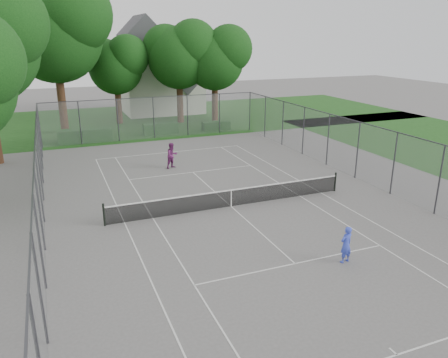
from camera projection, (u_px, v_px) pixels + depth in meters
name	position (u px, v px, depth m)	size (l,w,h in m)	color
ground	(231.00, 207.00, 22.58)	(120.00, 120.00, 0.00)	#5F5C5A
grass_far	(135.00, 120.00, 45.48)	(60.00, 20.00, 0.00)	#184413
court_markings	(231.00, 206.00, 22.58)	(11.03, 23.83, 0.01)	silver
tennis_net	(231.00, 197.00, 22.42)	(12.87, 0.10, 1.10)	black
perimeter_fence	(231.00, 173.00, 22.01)	(18.08, 34.08, 3.52)	#38383D
tree_far_left	(55.00, 26.00, 36.46)	(9.25, 8.45, 13.30)	#3B2115
tree_far_midleft	(116.00, 63.00, 42.07)	(5.95, 5.43, 8.56)	#3B2115
tree_far_midright	(180.00, 52.00, 42.28)	(6.92, 6.32, 9.95)	#3B2115
tree_far_right	(216.00, 56.00, 42.65)	(6.59, 6.02, 9.47)	#3B2115
hedge_left	(85.00, 135.00, 36.11)	(4.29, 1.29, 1.07)	#184616
hedge_mid	(160.00, 128.00, 39.12)	(3.09, 0.88, 0.97)	#184616
hedge_right	(216.00, 126.00, 40.83)	(2.57, 0.94, 0.77)	#184616
house	(161.00, 74.00, 48.98)	(8.45, 6.55, 10.52)	silver
girl_player	(346.00, 245.00, 16.84)	(0.55, 0.36, 1.50)	blue
woman_player	(172.00, 155.00, 28.89)	(0.83, 0.65, 1.72)	#6C245F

